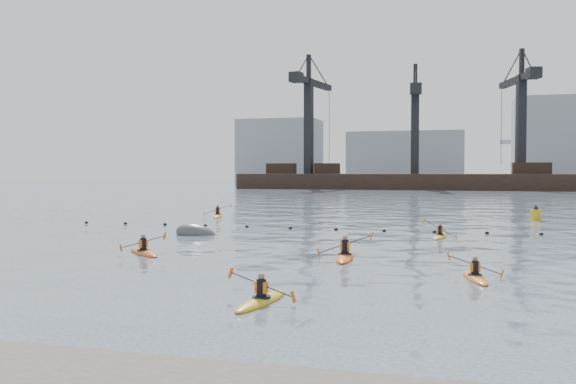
# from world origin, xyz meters

# --- Properties ---
(ground) EXTENTS (400.00, 400.00, 0.00)m
(ground) POSITION_xyz_m (0.00, 0.00, 0.00)
(ground) COLOR #323D49
(ground) RESTS_ON ground
(float_line) EXTENTS (33.24, 0.73, 0.24)m
(float_line) POSITION_xyz_m (-0.50, 22.53, 0.03)
(float_line) COLOR black
(float_line) RESTS_ON ground
(barge_pier) EXTENTS (72.00, 19.30, 29.50)m
(barge_pier) POSITION_xyz_m (-0.22, 110.00, 1.89)
(barge_pier) COLOR black
(barge_pier) RESTS_ON ground
(skyline) EXTENTS (141.00, 28.00, 22.00)m
(skyline) POSITION_xyz_m (2.23, 150.27, 9.25)
(skyline) COLOR gray
(skyline) RESTS_ON ground
(kayaker_0) EXTENTS (2.42, 3.57, 1.29)m
(kayaker_0) POSITION_xyz_m (3.72, 10.30, 0.11)
(kayaker_0) COLOR #EA5516
(kayaker_0) RESTS_ON ground
(kayaker_1) EXTENTS (2.07, 3.08, 1.07)m
(kayaker_1) POSITION_xyz_m (3.00, 1.08, 0.09)
(kayaker_1) COLOR gold
(kayaker_1) RESTS_ON ground
(kayaker_2) EXTENTS (2.76, 2.61, 1.04)m
(kayaker_2) POSITION_xyz_m (-5.22, 9.28, 0.10)
(kayaker_2) COLOR #C44B12
(kayaker_2) RESTS_ON ground
(kayaker_3) EXTENTS (2.00, 2.90, 1.17)m
(kayaker_3) POSITION_xyz_m (7.39, 19.70, 0.09)
(kayaker_3) COLOR gold
(kayaker_3) RESTS_ON ground
(kayaker_4) EXTENTS (1.93, 2.88, 1.04)m
(kayaker_4) POSITION_xyz_m (8.90, 6.63, 0.09)
(kayaker_4) COLOR #CB6513
(kayaker_4) RESTS_ON ground
(kayaker_5) EXTENTS (2.28, 3.45, 1.23)m
(kayaker_5) POSITION_xyz_m (-10.39, 30.76, 0.10)
(kayaker_5) COLOR #F1AA1C
(kayaker_5) RESTS_ON ground
(mooring_buoy) EXTENTS (2.91, 2.08, 1.69)m
(mooring_buoy) POSITION_xyz_m (-6.29, 17.44, 0.00)
(mooring_buoy) COLOR #3E4144
(mooring_buoy) RESTS_ON ground
(nav_buoy) EXTENTS (0.73, 0.73, 1.33)m
(nav_buoy) POSITION_xyz_m (14.00, 34.00, 0.40)
(nav_buoy) COLOR gold
(nav_buoy) RESTS_ON ground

